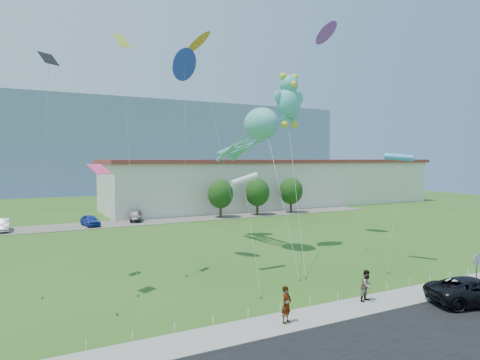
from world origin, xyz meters
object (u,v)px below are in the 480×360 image
Objects in this scene: suv at (476,291)px; pedestrian_left at (286,305)px; warehouse at (278,182)px; octopus_kite at (254,133)px; parked_car_blue at (90,220)px; stop_sign at (477,264)px; pedestrian_right at (367,286)px; parked_car_silver at (2,225)px; parked_car_black at (136,216)px; teddy_bear_kite at (289,99)px.

suv is 2.93× the size of pedestrian_left.
warehouse is 38.43m from octopus_kite.
warehouse is 15.36× the size of parked_car_blue.
stop_sign is 0.46× the size of suv.
parked_car_blue is at bearing 91.13° from pedestrian_right.
pedestrian_right is at bearing -62.69° from parked_car_silver.
parked_car_black is at bearing 105.35° from stop_sign.
pedestrian_right reaches higher than parked_car_blue.
octopus_kite reaches higher than pedestrian_right.
parked_car_silver is at bearing 50.55° from suv.
stop_sign reaches higher than parked_car_black.
suv is at bearing -78.58° from parked_car_blue.
parked_car_blue is 6.14m from parked_car_black.
octopus_kite is (-3.75, 18.89, 9.86)m from suv.
warehouse is at bearing 53.93° from octopus_kite.
parked_car_silver is at bearing 85.66° from pedestrian_left.
pedestrian_left is at bearing -122.34° from warehouse.
pedestrian_left is at bearing -93.25° from parked_car_blue.
pedestrian_right is at bearing 77.66° from suv.
parked_car_silver is 35.45m from teddy_bear_kite.
stop_sign is 0.63× the size of parked_car_blue.
suv is 21.63m from octopus_kite.
stop_sign is (-16.50, -48.21, -2.26)m from warehouse.
suv is 1.36× the size of parked_car_blue.
warehouse is at bearing -1.13° from suv.
pedestrian_right is at bearing -106.61° from teddy_bear_kite.
pedestrian_right is 0.11× the size of teddy_bear_kite.
stop_sign is at bearing -38.24° from suv.
warehouse reaches higher than stop_sign.
warehouse is 3.83× the size of octopus_kite.
parked_car_black is 0.25× the size of octopus_kite.
stop_sign is at bearing -28.54° from pedestrian_right.
pedestrian_right is 0.45× the size of parked_car_black.
suv is at bearing -87.16° from teddy_bear_kite.
parked_car_blue is at bearing 72.06° from pedestrian_left.
parked_car_blue is (-14.96, 40.02, -0.07)m from suv.
warehouse reaches higher than pedestrian_left.
warehouse is 52.11m from pedestrian_right.
stop_sign reaches higher than suv.
pedestrian_right is 42.11m from parked_car_silver.
parked_car_silver reaches higher than parked_car_black.
octopus_kite is at bearing -60.99° from parked_car_black.
pedestrian_left is 22.16m from teddy_bear_kite.
parked_car_silver is 31.63m from octopus_kite.
parked_car_blue is at bearing -164.20° from warehouse.
suv is at bearing -110.54° from warehouse.
parked_car_black is 25.21m from octopus_kite.
octopus_kite is (-5.80, 17.59, 8.80)m from stop_sign.
parked_car_silver is at bearing -160.89° from parked_car_black.
pedestrian_left is 0.42× the size of parked_car_silver.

